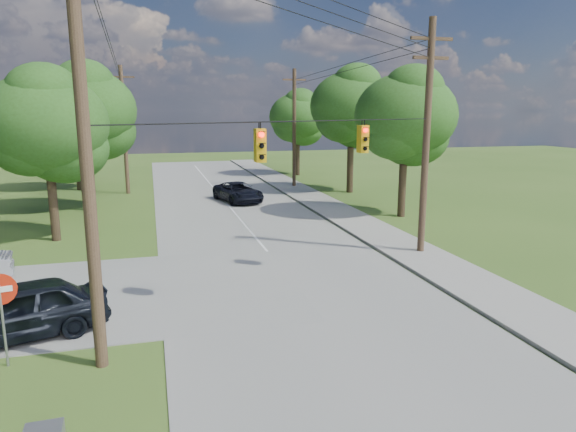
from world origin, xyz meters
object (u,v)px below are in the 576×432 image
object	(u,v)px
do_not_enter_sign	(0,300)
pole_ne	(427,135)
pole_sw	(83,124)
pole_north_e	(294,128)
car_cross_dark	(18,311)
car_main_north	(238,192)
pole_north_w	(124,129)

from	to	relation	value
do_not_enter_sign	pole_ne	bearing A→B (deg)	11.99
pole_ne	pole_sw	bearing A→B (deg)	-150.62
pole_sw	pole_north_e	bearing A→B (deg)	65.48
car_cross_dark	car_main_north	world-z (taller)	car_cross_dark
pole_sw	do_not_enter_sign	world-z (taller)	pole_sw
pole_north_w	pole_ne	bearing A→B (deg)	-57.71
pole_sw	car_main_north	world-z (taller)	pole_sw
car_main_north	pole_north_w	bearing A→B (deg)	128.06
do_not_enter_sign	pole_north_w	bearing A→B (deg)	74.29
pole_sw	car_cross_dark	xyz separation A→B (m)	(-2.44, 2.30, -5.35)
pole_north_e	do_not_enter_sign	bearing A→B (deg)	-118.70
pole_ne	do_not_enter_sign	world-z (taller)	pole_ne
pole_sw	car_cross_dark	bearing A→B (deg)	136.69
pole_ne	car_main_north	xyz separation A→B (m)	(-5.97, 15.84, -4.74)
pole_sw	pole_north_e	distance (m)	32.55
pole_sw	car_cross_dark	distance (m)	6.32
car_main_north	do_not_enter_sign	distance (m)	24.92
pole_sw	do_not_enter_sign	distance (m)	5.03
car_main_north	car_cross_dark	bearing A→B (deg)	-129.36
pole_sw	car_main_north	xyz separation A→B (m)	(7.53, 23.44, -5.50)
pole_sw	pole_north_e	world-z (taller)	pole_sw
car_main_north	pole_north_e	bearing A→B (deg)	31.82
pole_north_e	pole_north_w	xyz separation A→B (m)	(-13.90, 0.00, 0.00)
pole_north_e	pole_north_w	bearing A→B (deg)	180.00
pole_ne	pole_north_w	size ratio (longest dim) A/B	1.05
pole_sw	pole_north_w	xyz separation A→B (m)	(-0.40, 29.60, -1.10)
pole_north_e	car_main_north	size ratio (longest dim) A/B	1.99
pole_north_w	car_cross_dark	size ratio (longest dim) A/B	2.03
pole_ne	do_not_enter_sign	bearing A→B (deg)	-156.20
car_cross_dark	car_main_north	distance (m)	23.37
pole_sw	car_main_north	distance (m)	25.22
pole_north_w	car_cross_dark	distance (m)	27.71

